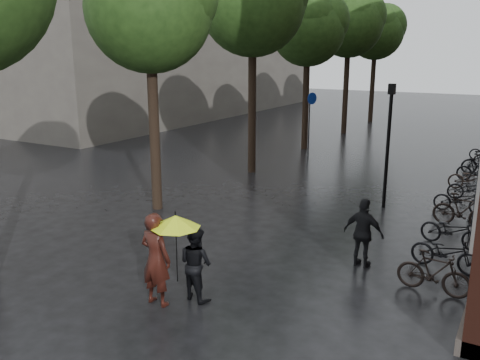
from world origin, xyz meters
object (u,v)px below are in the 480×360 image
Objects in this scene: parked_bicycles at (471,189)px; lamp_post at (389,134)px; person_black at (196,263)px; person_burgundy at (156,259)px; pedestrian_walking at (364,233)px.

lamp_post is at bearing -138.84° from parked_bicycles.
person_black is 8.55m from lamp_post.
person_black is at bearing -131.61° from person_burgundy.
person_burgundy is 4.90m from pedestrian_walking.
parked_bicycles is (4.63, 10.86, -0.52)m from person_burgundy.
person_black is 0.93× the size of pedestrian_walking.
person_burgundy is 11.82m from parked_bicycles.
parked_bicycles is (4.08, 10.29, -0.33)m from person_black.
pedestrian_walking is 0.42× the size of lamp_post.
person_black reaches higher than parked_bicycles.
parked_bicycles is at bearing 41.16° from lamp_post.
lamp_post is (-2.37, -2.07, 1.97)m from parked_bicycles.
pedestrian_walking is 5.24m from lamp_post.
person_black is at bearing -111.63° from parked_bicycles.
lamp_post reaches higher than pedestrian_walking.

